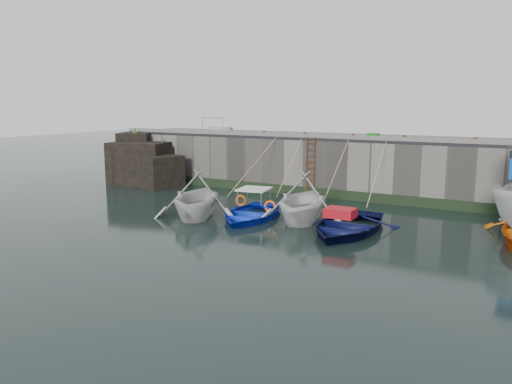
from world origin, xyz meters
The scene contains 22 objects.
ground centered at (0.00, 0.00, 0.00)m, with size 120.00×120.00×0.00m, color black.
quay_back centered at (0.00, 12.50, 1.50)m, with size 30.00×5.00×3.00m, color slate.
road_back centered at (0.00, 12.50, 3.08)m, with size 30.00×5.00×0.16m, color black.
kerb_back centered at (0.00, 10.15, 3.26)m, with size 30.00×0.30×0.20m, color slate.
algae_back centered at (0.00, 9.96, 0.25)m, with size 30.00×0.08×0.50m, color black.
rock_outcrop centered at (-12.92, 9.11, 1.26)m, with size 5.85×4.24×3.41m.
ladder centered at (-2.00, 9.91, 1.59)m, with size 0.51×0.08×3.20m.
boat_near_white centered at (-4.42, 2.95, 0.00)m, with size 3.95×4.58×2.41m, color silver.
boat_near_white_rope centered at (-4.42, 7.73, 0.00)m, with size 0.04×5.24×3.10m, color tan, non-canonical shape.
boat_near_blue centered at (-2.22, 3.89, 0.00)m, with size 3.24×4.53×0.94m, color #0D2BCF.
boat_near_blue_rope centered at (-2.22, 8.20, 0.00)m, with size 0.04×4.45×3.10m, color tan, non-canonical shape.
boat_near_blacktrim centered at (-0.02, 4.57, 0.00)m, with size 3.99×4.63×2.44m, color silver.
boat_near_blacktrim_rope centered at (-0.02, 8.53, 0.00)m, with size 0.04×3.92×3.10m, color tan, non-canonical shape.
boat_near_navy centered at (2.26, 3.75, 0.00)m, with size 3.60×5.05×1.05m, color #090D3A.
boat_near_navy_rope centered at (2.26, 8.12, 0.00)m, with size 0.04×4.57×3.10m, color tan, non-canonical shape.
fish_crate centered at (0.95, 11.30, 3.30)m, with size 0.58×0.36×0.27m, color #1A8F22.
railing centered at (-8.75, 11.25, 3.36)m, with size 1.60×1.05×1.00m.
bollard_a centered at (-5.00, 10.25, 3.30)m, with size 0.18×0.18×0.28m, color #3F1E0F.
bollard_b centered at (-2.50, 10.25, 3.30)m, with size 0.18×0.18×0.28m, color #3F1E0F.
bollard_c centered at (0.20, 10.25, 3.30)m, with size 0.18×0.18×0.28m, color #3F1E0F.
bollard_d centered at (2.80, 10.25, 3.30)m, with size 0.18×0.18×0.28m, color #3F1E0F.
bollard_e centered at (6.00, 10.25, 3.30)m, with size 0.18×0.18×0.28m, color #3F1E0F.
Camera 1 is at (8.52, -14.55, 4.98)m, focal length 35.00 mm.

